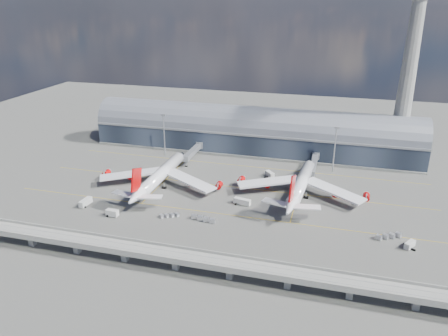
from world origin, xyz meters
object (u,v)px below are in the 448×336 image
(service_truck_4, at_px, (295,194))
(airliner_right, at_px, (301,185))
(service_truck_2, at_px, (242,202))
(service_truck_3, at_px, (410,245))
(floodlight_mast_left, at_px, (164,134))
(service_truck_0, at_px, (86,202))
(service_truck_1, at_px, (112,213))
(airliner_left, at_px, (159,176))
(control_tower, at_px, (408,72))
(cargo_train_2, at_px, (388,236))
(service_truck_5, at_px, (270,174))
(cargo_train_0, at_px, (169,216))
(cargo_train_1, at_px, (203,219))
(floodlight_mast_right, at_px, (335,148))

(service_truck_4, bearing_deg, airliner_right, 31.67)
(service_truck_2, height_order, service_truck_3, service_truck_2)
(service_truck_3, bearing_deg, floodlight_mast_left, -176.52)
(service_truck_2, xyz_separation_m, service_truck_4, (22.79, 15.24, 0.04))
(service_truck_0, relative_size, service_truck_4, 1.36)
(floodlight_mast_left, height_order, service_truck_1, floodlight_mast_left)
(airliner_left, bearing_deg, airliner_right, 6.24)
(control_tower, xyz_separation_m, airliner_right, (-48.87, -64.33, -46.08))
(floodlight_mast_left, bearing_deg, service_truck_1, -84.09)
(airliner_left, xyz_separation_m, service_truck_1, (-7.45, -35.23, -4.35))
(airliner_left, bearing_deg, service_truck_4, 4.94)
(service_truck_4, bearing_deg, cargo_train_2, -42.54)
(service_truck_5, bearing_deg, cargo_train_2, -83.05)
(service_truck_1, xyz_separation_m, cargo_train_0, (24.58, 5.94, -0.81))
(service_truck_5, distance_m, cargo_train_1, 59.40)
(service_truck_4, height_order, service_truck_5, service_truck_4)
(cargo_train_0, bearing_deg, service_truck_1, 130.56)
(service_truck_0, height_order, cargo_train_1, service_truck_0)
(control_tower, distance_m, service_truck_2, 120.86)
(airliner_left, height_order, cargo_train_0, airliner_left)
(service_truck_1, height_order, cargo_train_0, service_truck_1)
(floodlight_mast_right, bearing_deg, airliner_right, -110.90)
(floodlight_mast_left, relative_size, service_truck_5, 4.04)
(floodlight_mast_left, height_order, service_truck_5, floodlight_mast_left)
(service_truck_2, bearing_deg, cargo_train_0, 137.69)
(service_truck_3, xyz_separation_m, service_truck_5, (-64.52, 55.33, 0.19))
(service_truck_1, relative_size, service_truck_2, 0.67)
(service_truck_4, bearing_deg, floodlight_mast_left, 148.35)
(floodlight_mast_right, height_order, cargo_train_1, floodlight_mast_right)
(service_truck_0, relative_size, service_truck_5, 1.21)
(cargo_train_2, bearing_deg, floodlight_mast_right, 48.81)
(cargo_train_0, bearing_deg, cargo_train_1, -60.48)
(airliner_left, xyz_separation_m, service_truck_3, (116.56, -27.79, -4.58))
(service_truck_3, relative_size, service_truck_5, 0.92)
(airliner_right, relative_size, service_truck_3, 11.53)
(service_truck_4, height_order, cargo_train_1, service_truck_4)
(floodlight_mast_right, height_order, service_truck_2, floodlight_mast_right)
(airliner_right, bearing_deg, service_truck_0, -155.08)
(floodlight_mast_right, height_order, airliner_right, floodlight_mast_right)
(control_tower, xyz_separation_m, service_truck_0, (-143.99, -101.84, -50.02))
(airliner_left, relative_size, service_truck_4, 12.14)
(service_truck_0, xyz_separation_m, service_truck_5, (76.76, 56.51, -0.04))
(service_truck_1, xyz_separation_m, cargo_train_2, (116.62, 12.77, -0.61))
(airliner_left, bearing_deg, service_truck_0, -131.16)
(airliner_right, relative_size, cargo_train_1, 5.78)
(airliner_right, height_order, service_truck_1, airliner_right)
(service_truck_2, bearing_deg, service_truck_3, -93.80)
(floodlight_mast_left, height_order, airliner_left, floodlight_mast_left)
(service_truck_0, bearing_deg, floodlight_mast_right, 37.57)
(service_truck_5, xyz_separation_m, cargo_train_2, (57.14, -50.00, -0.58))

